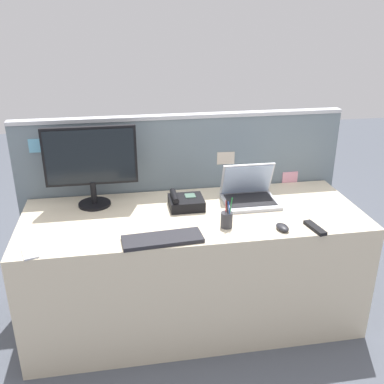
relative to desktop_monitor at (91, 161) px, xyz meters
name	(u,v)px	position (x,y,z in m)	size (l,w,h in m)	color
ground_plane	(193,316)	(0.59, -0.23, -1.05)	(10.00, 10.00, 0.00)	#4C515B
desk	(193,267)	(0.59, -0.23, -0.67)	(2.04, 0.77, 0.76)	beige
cubicle_divider	(183,203)	(0.59, 0.19, -0.41)	(2.17, 0.08, 1.26)	slate
desktop_monitor	(91,161)	(0.00, 0.00, 0.00)	(0.56, 0.20, 0.50)	black
laptop	(249,193)	(0.97, -0.11, -0.23)	(0.33, 0.29, 0.24)	#B2B5BC
desk_phone	(185,202)	(0.55, -0.14, -0.25)	(0.21, 0.19, 0.10)	black
keyboard_main	(162,239)	(0.37, -0.54, -0.28)	(0.43, 0.15, 0.02)	#232328
computer_mouse_right_hand	(282,227)	(1.04, -0.52, -0.27)	(0.06, 0.10, 0.03)	#232328
pen_cup	(227,219)	(0.74, -0.44, -0.24)	(0.07, 0.07, 0.18)	#333338
cell_phone_silver_slab	(30,252)	(-0.30, -0.55, -0.29)	(0.07, 0.14, 0.01)	#B7BAC1
tv_remote	(315,228)	(1.22, -0.55, -0.28)	(0.04, 0.17, 0.02)	black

